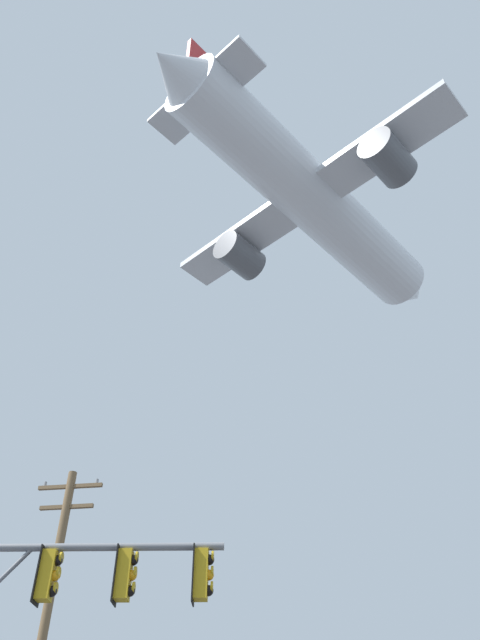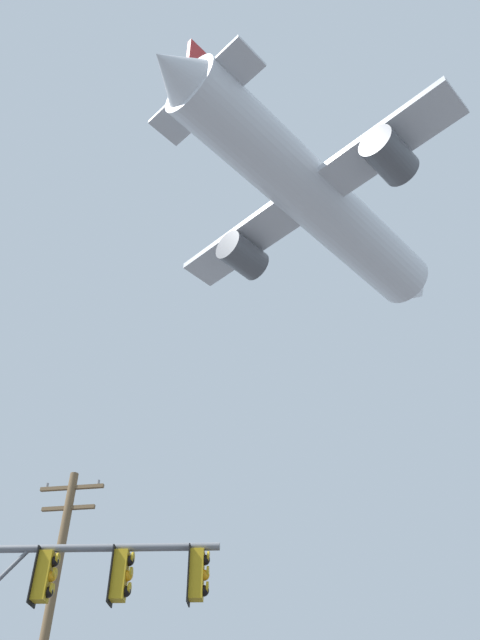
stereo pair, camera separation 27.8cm
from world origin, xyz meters
The scene contains 3 objects.
signal_pole_near centered at (-4.17, 7.25, 4.54)m, with size 5.41×0.84×5.88m.
utility_pole centered at (-7.22, 14.11, 5.61)m, with size 2.20×0.28×10.61m.
airplane centered at (2.20, 21.30, 31.98)m, with size 18.65×23.47×7.25m.
Camera 1 is at (0.82, -4.18, 1.77)m, focal length 33.90 mm.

